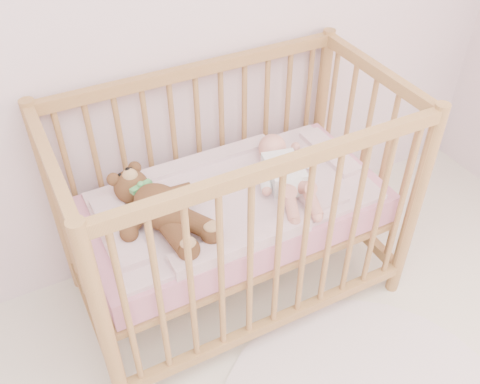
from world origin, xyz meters
TOP-DOWN VIEW (x-y plane):
  - crib at (0.36, 1.60)m, footprint 1.36×0.76m
  - mattress at (0.36, 1.60)m, footprint 1.22×0.62m
  - blanket at (0.36, 1.60)m, footprint 1.10×0.58m
  - baby at (0.58, 1.58)m, footprint 0.37×0.58m
  - teddy_bear at (0.05, 1.58)m, footprint 0.54×0.64m

SIDE VIEW (x-z plane):
  - mattress at x=0.36m, z-range 0.42..0.55m
  - crib at x=0.36m, z-range 0.00..1.00m
  - blanket at x=0.36m, z-range 0.53..0.59m
  - baby at x=0.58m, z-range 0.57..0.70m
  - teddy_bear at x=0.05m, z-range 0.57..0.72m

